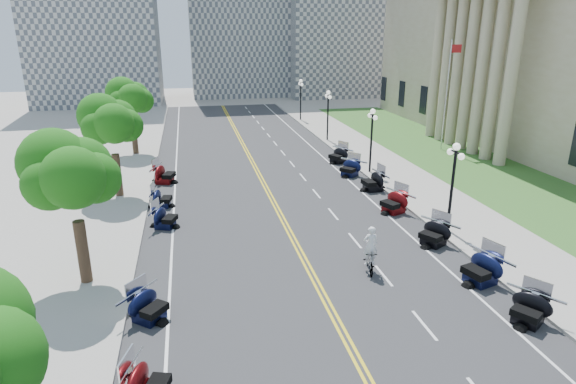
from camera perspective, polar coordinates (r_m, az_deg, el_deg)
ground at (r=21.88m, az=3.38°, el=-10.70°), size 160.00×160.00×0.00m
road at (r=30.77m, az=-1.42°, el=-1.76°), size 16.00×90.00×0.01m
centerline_yellow_a at (r=30.74m, az=-1.64°, el=-1.76°), size 0.12×90.00×0.00m
centerline_yellow_b at (r=30.78m, az=-1.20°, el=-1.73°), size 0.12×90.00×0.00m
edge_line_north at (r=32.45m, az=9.77°, el=-0.92°), size 0.12×90.00×0.00m
edge_line_south at (r=30.36m, az=-13.40°, el=-2.55°), size 0.12×90.00×0.00m
lane_dash_5 at (r=19.75m, az=15.85°, el=-14.93°), size 0.12×2.00×0.00m
lane_dash_6 at (r=22.83m, az=11.28°, el=-9.69°), size 0.12×2.00×0.00m
lane_dash_7 at (r=26.16m, az=7.92°, el=-5.70°), size 0.12×2.00×0.00m
lane_dash_8 at (r=29.66m, az=5.38°, el=-2.61°), size 0.12×2.00×0.00m
lane_dash_9 at (r=33.27m, az=3.39°, el=-0.19°), size 0.12×2.00×0.00m
lane_dash_10 at (r=36.96m, az=1.79°, el=1.76°), size 0.12×2.00×0.00m
lane_dash_11 at (r=40.71m, az=0.48°, el=3.36°), size 0.12×2.00×0.00m
lane_dash_12 at (r=44.50m, az=-0.61°, el=4.68°), size 0.12×2.00×0.00m
lane_dash_13 at (r=48.33m, az=-1.53°, el=5.79°), size 0.12×2.00×0.00m
lane_dash_14 at (r=52.18m, az=-2.32°, el=6.73°), size 0.12×2.00×0.00m
lane_dash_15 at (r=56.06m, az=-3.00°, el=7.55°), size 0.12×2.00×0.00m
lane_dash_16 at (r=59.95m, az=-3.60°, el=8.26°), size 0.12×2.00×0.00m
lane_dash_17 at (r=63.85m, az=-4.12°, el=8.88°), size 0.12×2.00×0.00m
lane_dash_18 at (r=67.76m, az=-4.59°, el=9.43°), size 0.12×2.00×0.00m
lane_dash_19 at (r=71.69m, az=-5.00°, el=9.92°), size 0.12×2.00×0.00m
sidewalk_north at (r=34.10m, az=16.21°, el=-0.33°), size 5.00×90.00×0.15m
sidewalk_south at (r=30.79m, az=-21.05°, el=-2.89°), size 5.00×90.00×0.15m
lawn at (r=44.15m, az=19.55°, el=3.53°), size 9.00×60.00×0.10m
distant_block_a at (r=81.46m, az=-22.06°, el=18.91°), size 18.00×14.00×26.00m
distant_block_b at (r=86.99m, az=-6.11°, el=21.29°), size 16.00×12.00×30.00m
distant_block_c at (r=87.70m, az=6.64°, el=18.63°), size 20.00×14.00×22.00m
street_lamp_2 at (r=27.48m, az=18.85°, el=0.43°), size 0.50×1.20×4.90m
street_lamp_3 at (r=37.90m, az=9.84°, el=5.97°), size 0.50×1.20×4.90m
street_lamp_4 at (r=49.05m, az=4.74°, el=9.00°), size 0.50×1.20×4.90m
street_lamp_5 at (r=60.53m, az=1.51°, el=10.87°), size 0.50×1.20×4.90m
flagpole at (r=46.89m, az=18.25°, el=10.68°), size 1.10×0.20×10.00m
tree_2 at (r=21.80m, az=-24.19°, el=1.10°), size 4.80×4.80×9.20m
tree_3 at (r=33.30m, az=-20.12°, el=7.17°), size 4.80×4.80×9.20m
tree_4 at (r=45.06m, az=-18.13°, el=10.09°), size 4.80×4.80×9.20m
motorcycle_n_4 at (r=20.97m, az=26.69°, el=-12.15°), size 2.63×2.63×1.33m
motorcycle_n_5 at (r=23.14m, az=21.95°, el=-8.30°), size 2.69×2.69×1.50m
motorcycle_n_6 at (r=26.29m, az=16.92°, el=-4.60°), size 2.75×2.75×1.41m
motorcycle_n_7 at (r=30.29m, az=12.44°, el=-1.07°), size 2.74×2.74×1.46m
motorcycle_n_8 at (r=34.21m, az=10.05°, el=1.38°), size 2.36×2.36×1.49m
motorcycle_n_9 at (r=37.42m, az=7.35°, el=2.94°), size 2.85×2.85×1.42m
motorcycle_n_10 at (r=41.15m, az=5.98°, el=4.44°), size 2.80×2.80×1.44m
motorcycle_s_4 at (r=16.04m, az=-16.41°, el=-20.92°), size 2.40×2.40×1.34m
motorcycle_s_5 at (r=19.76m, az=-16.23°, el=-12.71°), size 2.68×2.68×1.33m
motorcycle_s_7 at (r=28.25m, az=-14.40°, el=-2.83°), size 2.45×2.45×1.32m
motorcycle_s_8 at (r=31.57m, az=-14.77°, el=-0.62°), size 2.14×2.14×1.29m
motorcycle_s_9 at (r=36.52m, az=-14.45°, el=2.18°), size 2.73×2.73×1.51m
bicycle at (r=22.88m, az=9.64°, el=-7.98°), size 0.90×1.93×1.12m
cyclist_rider at (r=22.26m, az=9.84°, el=-4.49°), size 0.69×0.46×1.90m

